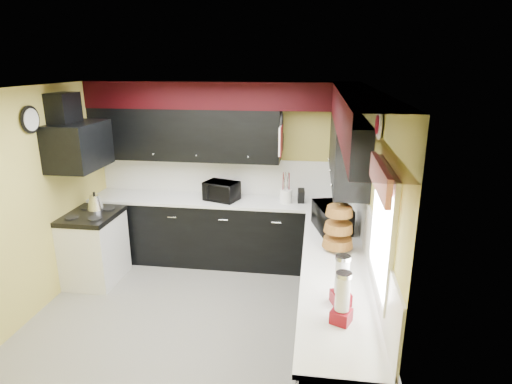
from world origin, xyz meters
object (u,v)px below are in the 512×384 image
toaster_oven (221,191)px  utensil_crock (286,196)px  kettle (95,202)px  knife_block (301,196)px  microwave (333,217)px

toaster_oven → utensil_crock: size_ratio=2.42×
toaster_oven → kettle: (-1.54, -0.55, -0.05)m
toaster_oven → knife_block: toaster_oven is taller
toaster_oven → knife_block: 1.08m
toaster_oven → knife_block: (1.08, 0.02, -0.03)m
utensil_crock → kettle: utensil_crock is taller
microwave → kettle: size_ratio=2.53×
toaster_oven → kettle: bearing=-141.4°
toaster_oven → knife_block: bearing=20.0°
utensil_crock → microwave: bearing=-56.6°
knife_block → kettle: (-2.61, -0.57, -0.02)m
toaster_oven → utensil_crock: 0.88m
knife_block → microwave: bearing=-72.8°
microwave → utensil_crock: size_ratio=2.91×
utensil_crock → knife_block: size_ratio=0.95×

